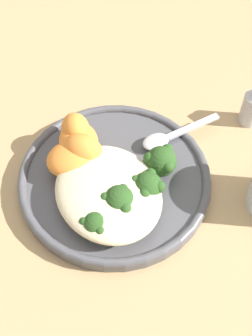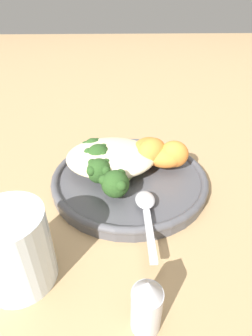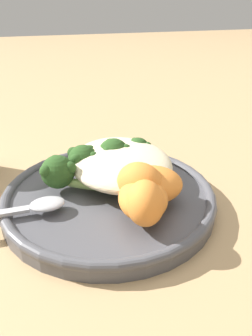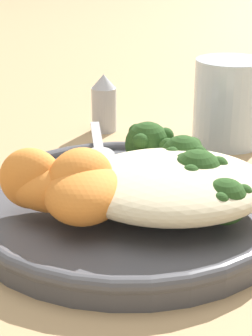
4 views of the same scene
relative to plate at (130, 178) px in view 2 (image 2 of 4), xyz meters
The scene contains 14 objects.
ground_plane 0.02m from the plate, 44.21° to the left, with size 4.00×4.00×0.00m, color tan.
plate is the anchor object (origin of this frame).
quinoa_mound 0.05m from the plate, 140.96° to the left, with size 0.15×0.12×0.03m, color beige.
broccoli_stalk_0 0.07m from the plate, 134.60° to the left, with size 0.10×0.08×0.03m.
broccoli_stalk_1 0.05m from the plate, 155.84° to the left, with size 0.10×0.05×0.04m.
broccoli_stalk_2 0.05m from the plate, 157.07° to the right, with size 0.09×0.06×0.04m.
broccoli_stalk_3 0.06m from the plate, 111.87° to the right, with size 0.07×0.11×0.04m.
sweet_potato_chunk_0 0.06m from the plate, 33.77° to the left, with size 0.05×0.04×0.05m, color orange.
sweet_potato_chunk_1 0.08m from the plate, 13.43° to the left, with size 0.05×0.04×0.05m, color orange.
sweet_potato_chunk_2 0.07m from the plate, 20.37° to the left, with size 0.06×0.05×0.04m, color orange.
sweet_potato_chunk_3 0.06m from the plate, 47.20° to the left, with size 0.07×0.06×0.04m, color orange.
spoon 0.09m from the plate, 78.76° to the right, with size 0.03×0.12×0.01m.
water_glass 0.21m from the plate, 127.36° to the right, with size 0.07×0.07×0.09m, color silver.
salt_shaker 0.22m from the plate, 89.17° to the right, with size 0.03×0.03×0.07m.
Camera 2 is at (-0.03, -0.35, 0.26)m, focal length 28.00 mm.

